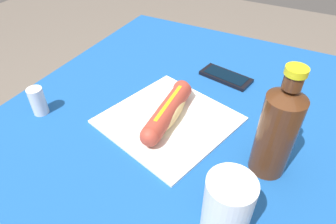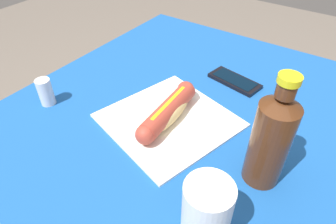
% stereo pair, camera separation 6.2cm
% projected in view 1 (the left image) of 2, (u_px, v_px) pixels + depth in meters
% --- Properties ---
extents(dining_table, '(1.05, 0.78, 0.73)m').
position_uv_depth(dining_table, '(165.00, 161.00, 0.79)').
color(dining_table, brown).
rests_on(dining_table, ground).
extents(paper_wrapper, '(0.33, 0.33, 0.01)m').
position_uv_depth(paper_wrapper, '(168.00, 121.00, 0.69)').
color(paper_wrapper, white).
rests_on(paper_wrapper, dining_table).
extents(hot_dog, '(0.23, 0.06, 0.05)m').
position_uv_depth(hot_dog, '(168.00, 111.00, 0.67)').
color(hot_dog, '#E5BC75').
rests_on(hot_dog, paper_wrapper).
extents(cell_phone, '(0.09, 0.15, 0.01)m').
position_uv_depth(cell_phone, '(226.00, 77.00, 0.83)').
color(cell_phone, black).
rests_on(cell_phone, dining_table).
extents(soda_bottle, '(0.07, 0.07, 0.23)m').
position_uv_depth(soda_bottle, '(277.00, 130.00, 0.53)').
color(soda_bottle, '#4C2814').
rests_on(soda_bottle, dining_table).
extents(drinking_cup, '(0.08, 0.08, 0.12)m').
position_uv_depth(drinking_cup, '(227.00, 208.00, 0.45)').
color(drinking_cup, white).
rests_on(drinking_cup, dining_table).
extents(salt_shaker, '(0.04, 0.04, 0.07)m').
position_uv_depth(salt_shaker, '(38.00, 101.00, 0.70)').
color(salt_shaker, silver).
rests_on(salt_shaker, dining_table).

